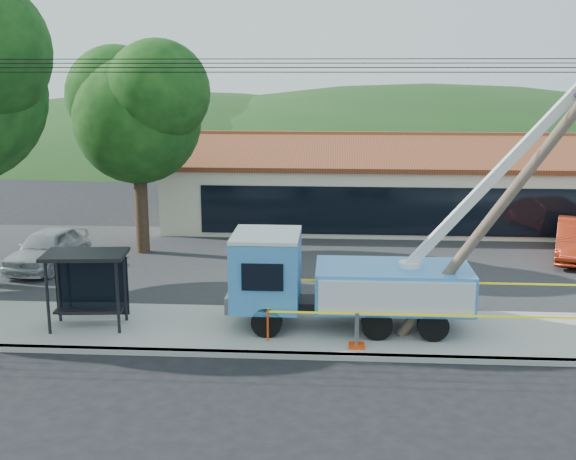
% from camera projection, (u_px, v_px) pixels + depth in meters
% --- Properties ---
extents(ground, '(120.00, 120.00, 0.00)m').
position_uv_depth(ground, '(286.00, 391.00, 17.69)').
color(ground, black).
rests_on(ground, ground).
extents(curb, '(60.00, 0.25, 0.15)m').
position_uv_depth(curb, '(291.00, 355.00, 19.72)').
color(curb, '#A29E98').
rests_on(curb, ground).
extents(sidewalk, '(60.00, 4.00, 0.15)m').
position_uv_depth(sidewalk, '(295.00, 331.00, 21.57)').
color(sidewalk, '#A29E98').
rests_on(sidewalk, ground).
extents(parking_lot, '(60.00, 12.00, 0.10)m').
position_uv_depth(parking_lot, '(306.00, 262.00, 29.36)').
color(parking_lot, '#28282B').
rests_on(parking_lot, ground).
extents(strip_mall, '(22.50, 8.53, 4.67)m').
position_uv_depth(strip_mall, '(392.00, 187.00, 36.48)').
color(strip_mall, beige).
rests_on(strip_mall, ground).
extents(tree_lot, '(6.30, 5.60, 8.94)m').
position_uv_depth(tree_lot, '(137.00, 107.00, 29.44)').
color(tree_lot, '#332316').
rests_on(tree_lot, ground).
extents(hill_west, '(78.40, 56.00, 28.00)m').
position_uv_depth(hill_west, '(174.00, 148.00, 72.21)').
color(hill_west, '#143814').
rests_on(hill_west, ground).
extents(hill_center, '(89.60, 64.00, 32.00)m').
position_uv_depth(hill_center, '(426.00, 150.00, 70.61)').
color(hill_center, '#143814').
rests_on(hill_center, ground).
extents(utility_truck, '(10.82, 3.82, 8.14)m').
position_uv_depth(utility_truck, '(344.00, 277.00, 21.45)').
color(utility_truck, black).
rests_on(utility_truck, ground).
extents(leaning_pole, '(5.68, 1.71, 8.07)m').
position_uv_depth(leaning_pole, '(515.00, 188.00, 19.92)').
color(leaning_pole, brown).
rests_on(leaning_pole, ground).
extents(bus_shelter, '(2.52, 1.68, 2.31)m').
position_uv_depth(bus_shelter, '(87.00, 272.00, 21.48)').
color(bus_shelter, black).
rests_on(bus_shelter, ground).
extents(caution_tape, '(10.18, 3.26, 0.94)m').
position_uv_depth(caution_tape, '(441.00, 304.00, 21.63)').
color(caution_tape, '#F63B0D').
rests_on(caution_tape, ground).
extents(car_silver, '(2.32, 4.73, 1.55)m').
position_uv_depth(car_silver, '(50.00, 270.00, 28.40)').
color(car_silver, '#A5A9AC').
rests_on(car_silver, ground).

